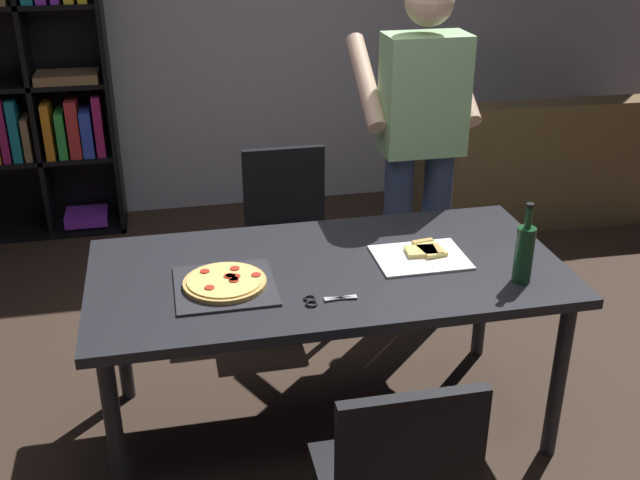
# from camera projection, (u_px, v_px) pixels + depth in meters

# --- Properties ---
(ground_plane) EXTENTS (12.00, 12.00, 0.00)m
(ground_plane) POSITION_uv_depth(u_px,v_px,m) (327.00, 422.00, 3.30)
(ground_plane) COLOR #38281E
(back_wall) EXTENTS (6.40, 0.10, 2.80)m
(back_wall) POSITION_uv_depth(u_px,v_px,m) (242.00, 1.00, 5.00)
(back_wall) COLOR #BCB7C6
(back_wall) RESTS_ON ground_plane
(dining_table) EXTENTS (1.84, 0.90, 0.75)m
(dining_table) POSITION_uv_depth(u_px,v_px,m) (328.00, 283.00, 3.01)
(dining_table) COLOR #232328
(dining_table) RESTS_ON ground_plane
(chair_far_side) EXTENTS (0.42, 0.42, 0.90)m
(chair_far_side) POSITION_uv_depth(u_px,v_px,m) (288.00, 227.00, 3.91)
(chair_far_side) COLOR black
(chair_far_side) RESTS_ON ground_plane
(couch) EXTENTS (1.72, 0.89, 0.85)m
(couch) POSITION_uv_depth(u_px,v_px,m) (533.00, 170.00, 5.28)
(couch) COLOR brown
(couch) RESTS_ON ground_plane
(person_serving_pizza) EXTENTS (0.55, 0.54, 1.75)m
(person_serving_pizza) POSITION_uv_depth(u_px,v_px,m) (420.00, 141.00, 3.62)
(person_serving_pizza) COLOR #38476B
(person_serving_pizza) RESTS_ON ground_plane
(pepperoni_pizza_on_tray) EXTENTS (0.37, 0.37, 0.04)m
(pepperoni_pizza_on_tray) POSITION_uv_depth(u_px,v_px,m) (225.00, 284.00, 2.83)
(pepperoni_pizza_on_tray) COLOR #2D2D33
(pepperoni_pizza_on_tray) RESTS_ON dining_table
(pizza_slices_on_towel) EXTENTS (0.36, 0.28, 0.03)m
(pizza_slices_on_towel) POSITION_uv_depth(u_px,v_px,m) (423.00, 255.00, 3.06)
(pizza_slices_on_towel) COLOR white
(pizza_slices_on_towel) RESTS_ON dining_table
(wine_bottle) EXTENTS (0.07, 0.07, 0.32)m
(wine_bottle) POSITION_uv_depth(u_px,v_px,m) (524.00, 253.00, 2.83)
(wine_bottle) COLOR #194723
(wine_bottle) RESTS_ON dining_table
(kitchen_scissors) EXTENTS (0.19, 0.08, 0.01)m
(kitchen_scissors) POSITION_uv_depth(u_px,v_px,m) (321.00, 300.00, 2.74)
(kitchen_scissors) COLOR silver
(kitchen_scissors) RESTS_ON dining_table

